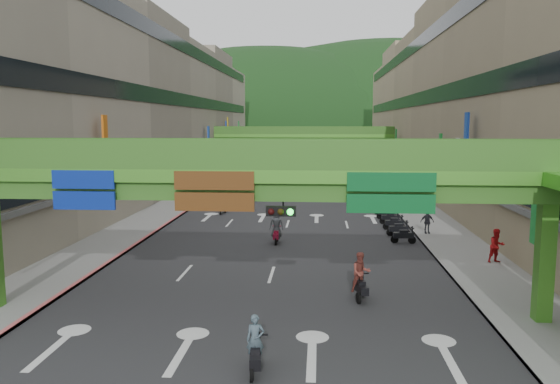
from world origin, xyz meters
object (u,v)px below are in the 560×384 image
object	(u,v)px
overpass_near	(280,190)
scooter_rider_mid	(361,275)
scooter_rider_near	(255,347)
car_yellow	(319,177)
pedestrian_red	(497,248)
car_silver	(236,186)

from	to	relation	value
overpass_near	scooter_rider_mid	distance (m)	6.05
scooter_rider_near	car_yellow	world-z (taller)	scooter_rider_near
scooter_rider_near	car_yellow	xyz separation A→B (m)	(1.87, 54.25, -0.14)
scooter_rider_near	pedestrian_red	bearing A→B (deg)	50.01
scooter_rider_mid	car_yellow	size ratio (longest dim) A/B	0.50
car_silver	car_yellow	size ratio (longest dim) A/B	0.88
car_yellow	overpass_near	bearing A→B (deg)	-88.62
overpass_near	car_yellow	world-z (taller)	overpass_near
pedestrian_red	scooter_rider_mid	bearing A→B (deg)	-159.11
scooter_rider_near	car_silver	world-z (taller)	scooter_rider_near
car_silver	pedestrian_red	bearing A→B (deg)	-66.94
overpass_near	car_yellow	xyz separation A→B (m)	(1.42, 49.87, -4.48)
car_silver	pedestrian_red	xyz separation A→B (m)	(19.05, -30.80, 0.32)
overpass_near	pedestrian_red	bearing A→B (deg)	40.26
scooter_rider_near	scooter_rider_mid	bearing A→B (deg)	62.88
overpass_near	car_silver	world-z (taller)	overpass_near
scooter_rider_near	car_silver	size ratio (longest dim) A/B	0.51
scooter_rider_mid	scooter_rider_near	bearing A→B (deg)	-117.12
scooter_rider_mid	pedestrian_red	world-z (taller)	scooter_rider_mid
scooter_rider_near	pedestrian_red	xyz separation A→B (m)	(11.57, 13.79, 0.07)
car_silver	pedestrian_red	world-z (taller)	pedestrian_red
scooter_rider_near	pedestrian_red	world-z (taller)	scooter_rider_near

